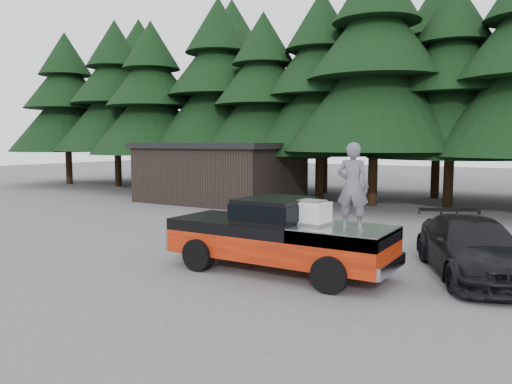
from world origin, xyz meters
The scene contains 8 objects.
ground centered at (0.00, 0.00, 0.00)m, with size 120.00×120.00×0.00m, color #505053.
pickup_truck centered at (1.35, 0.10, 0.67)m, with size 6.00×2.04×1.33m, color red, non-canonical shape.
truck_cab centered at (1.25, 0.10, 1.62)m, with size 1.66×1.90×0.59m, color black.
air_compressor centered at (2.28, 0.11, 1.60)m, with size 0.78×0.64×0.53m, color silver.
man_on_bed centered at (3.42, -0.16, 2.34)m, with size 0.74×0.48×2.02m, color #56555C.
parked_car centered at (5.66, 2.31, 0.72)m, with size 2.03×4.99×1.45m, color black.
utility_building centered at (-9.00, 12.00, 1.67)m, with size 8.40×6.40×3.30m.
treeline centered at (0.42, 17.20, 7.72)m, with size 60.15×16.05×17.50m.
Camera 1 is at (7.47, -10.95, 3.35)m, focal length 35.00 mm.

